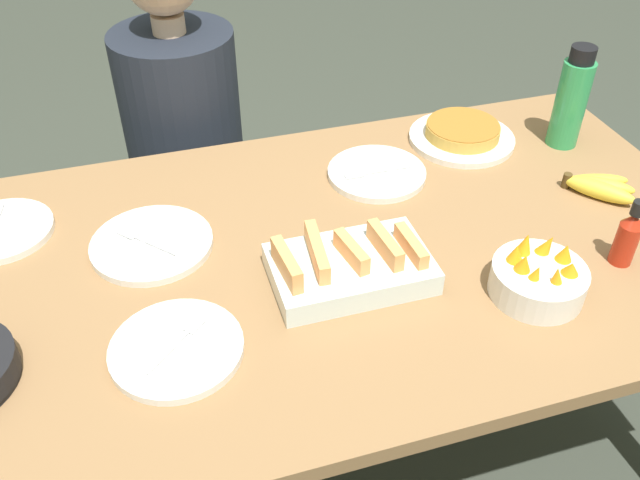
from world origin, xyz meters
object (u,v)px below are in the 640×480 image
at_px(melon_tray, 349,266).
at_px(fruit_bowl_mango, 538,277).
at_px(banana_bunch, 597,186).
at_px(water_bottle, 571,100).
at_px(hot_sauce_bottle, 628,236).
at_px(empty_plate_mid_edge, 177,349).
at_px(frittata_plate_center, 462,134).
at_px(empty_plate_far_left, 152,244).
at_px(person_figure, 190,174).
at_px(empty_plate_near_front, 377,173).
at_px(empty_plate_far_right, 1,231).

xyz_separation_m(melon_tray, fruit_bowl_mango, (0.33, -0.14, 0.01)).
xyz_separation_m(banana_bunch, water_bottle, (0.05, 0.22, 0.10)).
relative_size(melon_tray, fruit_bowl_mango, 1.72).
height_order(melon_tray, hot_sauce_bottle, hot_sauce_bottle).
bearing_deg(empty_plate_mid_edge, banana_bunch, 11.85).
height_order(frittata_plate_center, empty_plate_far_left, frittata_plate_center).
distance_m(empty_plate_far_left, hot_sauce_bottle, 0.96).
bearing_deg(hot_sauce_bottle, water_bottle, 71.96).
bearing_deg(frittata_plate_center, person_figure, 147.96).
bearing_deg(water_bottle, banana_bunch, -101.99).
height_order(empty_plate_mid_edge, person_figure, person_figure).
bearing_deg(person_figure, empty_plate_mid_edge, -98.00).
height_order(empty_plate_near_front, hot_sauce_bottle, hot_sauce_bottle).
xyz_separation_m(banana_bunch, empty_plate_far_right, (-1.31, 0.24, -0.01)).
distance_m(empty_plate_near_front, hot_sauce_bottle, 0.57).
xyz_separation_m(empty_plate_mid_edge, fruit_bowl_mango, (0.68, -0.05, 0.03)).
height_order(empty_plate_mid_edge, fruit_bowl_mango, fruit_bowl_mango).
xyz_separation_m(water_bottle, person_figure, (-0.91, 0.50, -0.36)).
height_order(melon_tray, person_figure, person_figure).
relative_size(empty_plate_near_front, fruit_bowl_mango, 1.30).
xyz_separation_m(empty_plate_far_right, water_bottle, (1.36, -0.02, 0.11)).
bearing_deg(empty_plate_near_front, frittata_plate_center, 18.42).
distance_m(banana_bunch, fruit_bowl_mango, 0.40).
bearing_deg(hot_sauce_bottle, melon_tray, 168.60).
distance_m(banana_bunch, empty_plate_far_left, 1.01).
bearing_deg(empty_plate_mid_edge, water_bottle, 22.36).
relative_size(empty_plate_far_left, fruit_bowl_mango, 1.41).
relative_size(empty_plate_mid_edge, water_bottle, 0.91).
distance_m(frittata_plate_center, fruit_bowl_mango, 0.57).
height_order(empty_plate_far_left, empty_plate_far_right, same).
bearing_deg(person_figure, fruit_bowl_mango, -60.52).
relative_size(fruit_bowl_mango, hot_sauce_bottle, 1.21).
height_order(melon_tray, empty_plate_mid_edge, melon_tray).
height_order(banana_bunch, person_figure, person_figure).
bearing_deg(fruit_bowl_mango, frittata_plate_center, 78.13).
bearing_deg(empty_plate_mid_edge, empty_plate_far_left, 92.06).
relative_size(banana_bunch, fruit_bowl_mango, 0.91).
bearing_deg(banana_bunch, fruit_bowl_mango, -140.65).
bearing_deg(empty_plate_near_front, person_figure, 128.38).
relative_size(empty_plate_mid_edge, person_figure, 0.20).
bearing_deg(frittata_plate_center, hot_sauce_bottle, -79.60).
xyz_separation_m(frittata_plate_center, empty_plate_mid_edge, (-0.80, -0.51, -0.01)).
xyz_separation_m(empty_plate_near_front, empty_plate_far_left, (-0.54, -0.11, -0.00)).
bearing_deg(frittata_plate_center, melon_tray, -137.09).
distance_m(melon_tray, hot_sauce_bottle, 0.56).
xyz_separation_m(frittata_plate_center, empty_plate_far_right, (-1.12, -0.07, -0.01)).
distance_m(fruit_bowl_mango, person_figure, 1.15).
relative_size(frittata_plate_center, empty_plate_far_right, 1.23).
bearing_deg(empty_plate_far_left, empty_plate_far_right, 155.60).
bearing_deg(melon_tray, water_bottle, 25.87).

